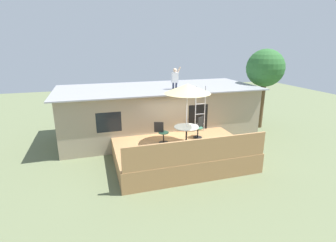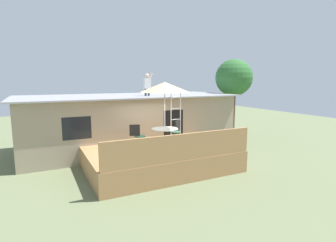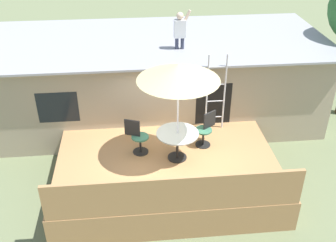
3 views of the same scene
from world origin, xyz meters
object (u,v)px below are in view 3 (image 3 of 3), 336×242
person_figure (180,28)px  patio_chair_left (137,137)px  patio_umbrella (178,72)px  step_ladder (216,93)px  patio_table (177,138)px  patio_chair_right (206,129)px

person_figure → patio_chair_left: 3.36m
patio_umbrella → step_ladder: bearing=48.0°
patio_umbrella → step_ladder: patio_umbrella is taller
step_ladder → person_figure: size_ratio=1.98×
patio_table → patio_umbrella: patio_umbrella is taller
patio_chair_right → step_ladder: bearing=-150.4°
patio_chair_left → patio_chair_right: size_ratio=1.00×
patio_table → person_figure: 3.31m
patio_chair_right → patio_umbrella: bearing=0.0°
patio_table → patio_chair_right: (0.80, 0.54, -0.13)m
patio_umbrella → step_ladder: (1.19, 1.33, -1.25)m
step_ladder → patio_chair_left: size_ratio=2.39×
step_ladder → patio_chair_right: 1.09m
patio_umbrella → patio_chair_right: size_ratio=2.76×
patio_table → patio_chair_left: bearing=159.2°
person_figure → patio_chair_right: person_figure is taller
patio_umbrella → patio_chair_right: patio_umbrella is taller
person_figure → patio_chair_left: bearing=-120.2°
step_ladder → patio_chair_right: step_ladder is taller
patio_table → patio_chair_left: size_ratio=1.13×
patio_table → step_ladder: (1.19, 1.33, 0.51)m
patio_table → person_figure: size_ratio=0.94×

